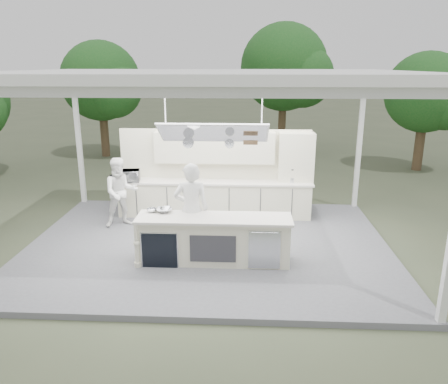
# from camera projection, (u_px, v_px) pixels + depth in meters

# --- Properties ---
(ground) EXTENTS (90.00, 90.00, 0.00)m
(ground) POSITION_uv_depth(u_px,v_px,m) (208.00, 248.00, 9.85)
(ground) COLOR #434A32
(ground) RESTS_ON ground
(stage_deck) EXTENTS (8.00, 6.00, 0.12)m
(stage_deck) POSITION_uv_depth(u_px,v_px,m) (208.00, 246.00, 9.83)
(stage_deck) COLOR #5E5E63
(stage_deck) RESTS_ON ground
(tent) EXTENTS (8.20, 6.20, 3.86)m
(tent) POSITION_uv_depth(u_px,v_px,m) (207.00, 79.00, 8.79)
(tent) COLOR white
(tent) RESTS_ON ground
(demo_island) EXTENTS (3.10, 0.79, 0.95)m
(demo_island) POSITION_uv_depth(u_px,v_px,m) (213.00, 239.00, 8.79)
(demo_island) COLOR beige
(demo_island) RESTS_ON stage_deck
(back_counter) EXTENTS (5.08, 0.72, 0.95)m
(back_counter) POSITION_uv_depth(u_px,v_px,m) (214.00, 198.00, 11.50)
(back_counter) COLOR beige
(back_counter) RESTS_ON stage_deck
(back_wall_unit) EXTENTS (5.05, 0.48, 2.25)m
(back_wall_unit) POSITION_uv_depth(u_px,v_px,m) (232.00, 160.00, 11.40)
(back_wall_unit) COLOR beige
(back_wall_unit) RESTS_ON stage_deck
(tree_cluster) EXTENTS (19.55, 9.40, 5.85)m
(tree_cluster) POSITION_uv_depth(u_px,v_px,m) (224.00, 81.00, 18.29)
(tree_cluster) COLOR brown
(tree_cluster) RESTS_ON ground
(head_chef) EXTENTS (0.76, 0.55, 1.97)m
(head_chef) POSITION_uv_depth(u_px,v_px,m) (191.00, 209.00, 9.02)
(head_chef) COLOR white
(head_chef) RESTS_ON stage_deck
(sous_chef) EXTENTS (1.03, 0.94, 1.71)m
(sous_chef) POSITION_uv_depth(u_px,v_px,m) (121.00, 192.00, 10.67)
(sous_chef) COLOR white
(sous_chef) RESTS_ON stage_deck
(toaster_oven) EXTENTS (0.60, 0.45, 0.30)m
(toaster_oven) POSITION_uv_depth(u_px,v_px,m) (129.00, 176.00, 11.24)
(toaster_oven) COLOR silver
(toaster_oven) RESTS_ON back_counter
(bowl_large) EXTENTS (0.39, 0.39, 0.08)m
(bowl_large) POSITION_uv_depth(u_px,v_px,m) (164.00, 210.00, 8.95)
(bowl_large) COLOR #AEB1B5
(bowl_large) RESTS_ON demo_island
(bowl_small) EXTENTS (0.22, 0.22, 0.07)m
(bowl_small) POSITION_uv_depth(u_px,v_px,m) (152.00, 210.00, 8.97)
(bowl_small) COLOR silver
(bowl_small) RESTS_ON demo_island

